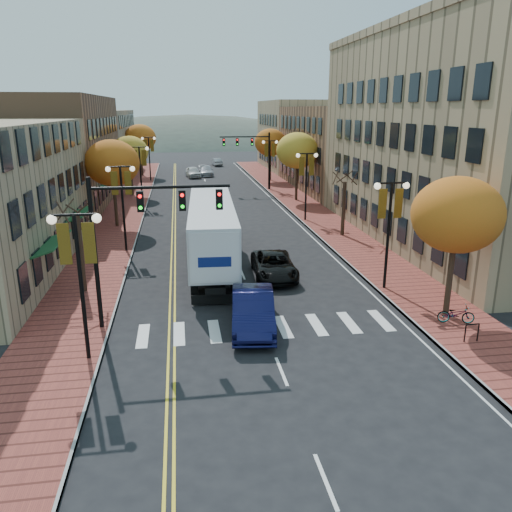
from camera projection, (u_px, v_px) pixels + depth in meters
name	position (u px, v px, depth m)	size (l,w,h in m)	color
ground	(272.00, 348.00, 21.19)	(200.00, 200.00, 0.00)	black
sidewalk_left	(127.00, 208.00, 50.65)	(4.00, 85.00, 0.15)	brown
sidewalk_right	(299.00, 203.00, 53.28)	(4.00, 85.00, 0.15)	brown
building_left_mid	(46.00, 152.00, 51.25)	(12.00, 24.00, 11.00)	brown
building_left_far	(88.00, 143.00, 75.16)	(12.00, 26.00, 9.50)	#9E8966
building_right_near	(479.00, 140.00, 36.92)	(15.00, 28.00, 15.00)	#997F5B
building_right_mid	(357.00, 148.00, 62.26)	(15.00, 24.00, 10.00)	brown
building_right_far	(311.00, 135.00, 82.97)	(15.00, 20.00, 11.00)	#9E8966
tree_left_a	(81.00, 254.00, 26.82)	(0.28, 0.28, 4.20)	#382619
tree_left_b	(112.00, 163.00, 41.07)	(4.48, 4.48, 7.21)	#382619
tree_left_c	(130.00, 152.00, 56.34)	(4.16, 4.16, 6.69)	#382619
tree_left_d	(140.00, 138.00, 73.24)	(4.61, 4.61, 7.42)	#382619
tree_right_a	(457.00, 215.00, 22.96)	(4.16, 4.16, 6.69)	#382619
tree_right_b	(343.00, 209.00, 38.92)	(0.28, 0.28, 4.20)	#382619
tree_right_c	(297.00, 151.00, 53.17)	(4.48, 4.48, 7.21)	#382619
tree_right_d	(270.00, 142.00, 68.38)	(4.35, 4.35, 7.00)	#382619
lamp_left_a	(78.00, 259.00, 18.87)	(1.96, 0.36, 6.05)	black
lamp_left_b	(122.00, 192.00, 34.03)	(1.96, 0.36, 6.05)	black
lamp_left_c	(140.00, 164.00, 51.09)	(1.96, 0.36, 6.05)	black
lamp_left_d	(149.00, 150.00, 68.15)	(1.96, 0.36, 6.05)	black
lamp_right_a	(390.00, 215.00, 26.75)	(1.96, 0.36, 6.05)	black
lamp_right_b	(306.00, 173.00, 43.80)	(1.96, 0.36, 6.05)	black
lamp_right_c	(270.00, 155.00, 60.86)	(1.96, 0.36, 6.05)	black
traffic_mast_near	(138.00, 224.00, 21.83)	(6.10, 0.35, 7.00)	black
traffic_mast_far	(254.00, 150.00, 60.38)	(6.10, 0.34, 7.00)	black
semi_truck	(212.00, 226.00, 32.39)	(3.43, 16.61, 4.13)	black
navy_sedan	(253.00, 310.00, 22.91)	(1.87, 5.37, 1.77)	#0D0E36
black_suv	(274.00, 265.00, 29.89)	(2.42, 5.25, 1.46)	black
car_far_white	(193.00, 172.00, 73.29)	(1.86, 4.62, 1.57)	silver
car_far_silver	(206.00, 171.00, 75.18)	(2.01, 4.95, 1.44)	#A0A0A7
car_far_oncoming	(217.00, 162.00, 88.42)	(1.41, 4.05, 1.33)	#B4B3BC
bicycle	(456.00, 314.00, 23.18)	(0.58, 1.67, 0.88)	gray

